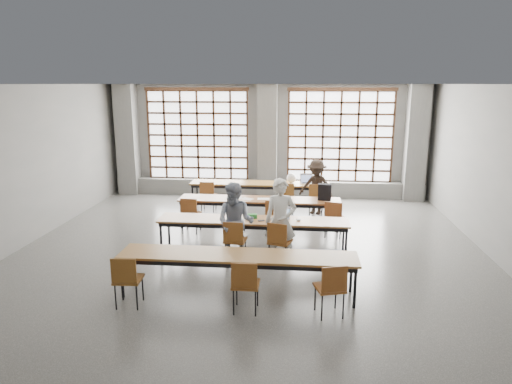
{
  "coord_description": "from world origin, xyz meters",
  "views": [
    {
      "loc": [
        1.04,
        -8.92,
        3.51
      ],
      "look_at": [
        0.12,
        0.4,
        1.28
      ],
      "focal_mm": 32.0,
      "sensor_mm": 36.0,
      "label": 1
    }
  ],
  "objects_px": {
    "chair_mid_right": "(334,215)",
    "chair_near_right": "(331,285)",
    "chair_back_mid": "(287,195)",
    "mouse": "(298,220)",
    "chair_back_left": "(208,193)",
    "chair_front_left": "(235,237)",
    "phone": "(261,221)",
    "backpack": "(325,192)",
    "chair_front_right": "(279,239)",
    "laptop_front": "(281,216)",
    "laptop_back": "(307,181)",
    "desk_row_b": "(259,201)",
    "green_box": "(251,216)",
    "student_back": "(316,187)",
    "plastic_bag": "(291,178)",
    "desk_row_a": "(260,185)",
    "desk_row_c": "(253,222)",
    "chair_back_right": "(316,196)",
    "chair_mid_centre": "(274,214)",
    "chair_near_left": "(127,276)",
    "red_pouch": "(128,276)",
    "student_female": "(236,222)",
    "chair_near_mid": "(245,281)",
    "chair_mid_left": "(190,211)",
    "desk_row_d": "(238,258)",
    "student_male": "(281,221)"
  },
  "relations": [
    {
      "from": "phone",
      "to": "backpack",
      "type": "relative_size",
      "value": 0.33
    },
    {
      "from": "laptop_back",
      "to": "mouse",
      "type": "xyz_separation_m",
      "value": [
        -0.21,
        -3.77,
        -0.04
      ]
    },
    {
      "from": "chair_mid_centre",
      "to": "chair_near_right",
      "type": "bearing_deg",
      "value": -73.8
    },
    {
      "from": "desk_row_d",
      "to": "red_pouch",
      "type": "xyz_separation_m",
      "value": [
        -1.7,
        -0.55,
        -0.16
      ]
    },
    {
      "from": "student_female",
      "to": "chair_back_right",
      "type": "bearing_deg",
      "value": 73.35
    },
    {
      "from": "chair_back_mid",
      "to": "chair_near_mid",
      "type": "distance_m",
      "value": 5.7
    },
    {
      "from": "chair_mid_right",
      "to": "laptop_front",
      "type": "height_order",
      "value": "laptop_front"
    },
    {
      "from": "laptop_front",
      "to": "laptop_back",
      "type": "xyz_separation_m",
      "value": [
        0.58,
        3.65,
        0.0
      ]
    },
    {
      "from": "chair_back_mid",
      "to": "mouse",
      "type": "relative_size",
      "value": 8.98
    },
    {
      "from": "chair_back_mid",
      "to": "backpack",
      "type": "distance_m",
      "value": 1.59
    },
    {
      "from": "chair_mid_right",
      "to": "laptop_front",
      "type": "relative_size",
      "value": 1.9
    },
    {
      "from": "desk_row_c",
      "to": "chair_back_mid",
      "type": "xyz_separation_m",
      "value": [
        0.61,
        3.02,
        -0.13
      ]
    },
    {
      "from": "chair_near_left",
      "to": "student_female",
      "type": "bearing_deg",
      "value": 56.31
    },
    {
      "from": "desk_row_d",
      "to": "plastic_bag",
      "type": "xyz_separation_m",
      "value": [
        0.76,
        5.73,
        0.21
      ]
    },
    {
      "from": "chair_mid_centre",
      "to": "chair_back_right",
      "type": "bearing_deg",
      "value": 61.06
    },
    {
      "from": "desk_row_c",
      "to": "mouse",
      "type": "bearing_deg",
      "value": -1.21
    },
    {
      "from": "chair_near_left",
      "to": "red_pouch",
      "type": "height_order",
      "value": "chair_near_left"
    },
    {
      "from": "desk_row_b",
      "to": "mouse",
      "type": "xyz_separation_m",
      "value": [
        0.98,
        -1.78,
        0.08
      ]
    },
    {
      "from": "student_back",
      "to": "plastic_bag",
      "type": "xyz_separation_m",
      "value": [
        -0.7,
        0.55,
        0.12
      ]
    },
    {
      "from": "chair_front_right",
      "to": "backpack",
      "type": "xyz_separation_m",
      "value": [
        1.0,
        2.44,
        0.39
      ]
    },
    {
      "from": "chair_mid_left",
      "to": "chair_back_right",
      "type": "bearing_deg",
      "value": 31.7
    },
    {
      "from": "desk_row_c",
      "to": "student_female",
      "type": "height_order",
      "value": "student_female"
    },
    {
      "from": "desk_row_b",
      "to": "red_pouch",
      "type": "relative_size",
      "value": 20.0
    },
    {
      "from": "chair_mid_left",
      "to": "chair_mid_centre",
      "type": "bearing_deg",
      "value": -0.0
    },
    {
      "from": "desk_row_b",
      "to": "green_box",
      "type": "xyz_separation_m",
      "value": [
        -0.02,
        -1.68,
        0.11
      ]
    },
    {
      "from": "desk_row_a",
      "to": "desk_row_c",
      "type": "height_order",
      "value": "same"
    },
    {
      "from": "chair_mid_centre",
      "to": "chair_near_mid",
      "type": "xyz_separation_m",
      "value": [
        -0.22,
        -3.8,
        0.0
      ]
    },
    {
      "from": "green_box",
      "to": "mouse",
      "type": "bearing_deg",
      "value": -5.71
    },
    {
      "from": "desk_row_a",
      "to": "chair_back_right",
      "type": "bearing_deg",
      "value": -21.48
    },
    {
      "from": "backpack",
      "to": "chair_mid_centre",
      "type": "bearing_deg",
      "value": -144.53
    },
    {
      "from": "plastic_bag",
      "to": "chair_front_left",
      "type": "bearing_deg",
      "value": -103.3
    },
    {
      "from": "chair_mid_right",
      "to": "green_box",
      "type": "height_order",
      "value": "chair_mid_right"
    },
    {
      "from": "chair_front_left",
      "to": "laptop_back",
      "type": "xyz_separation_m",
      "value": [
        1.46,
        4.38,
        0.25
      ]
    },
    {
      "from": "chair_front_right",
      "to": "student_female",
      "type": "bearing_deg",
      "value": 171.83
    },
    {
      "from": "student_female",
      "to": "green_box",
      "type": "distance_m",
      "value": 0.63
    },
    {
      "from": "chair_near_mid",
      "to": "student_male",
      "type": "height_order",
      "value": "student_male"
    },
    {
      "from": "chair_back_right",
      "to": "chair_front_right",
      "type": "height_order",
      "value": "same"
    },
    {
      "from": "chair_near_mid",
      "to": "plastic_bag",
      "type": "height_order",
      "value": "plastic_bag"
    },
    {
      "from": "student_back",
      "to": "green_box",
      "type": "bearing_deg",
      "value": -91.63
    },
    {
      "from": "chair_near_right",
      "to": "phone",
      "type": "height_order",
      "value": "chair_near_right"
    },
    {
      "from": "chair_back_left",
      "to": "chair_front_left",
      "type": "bearing_deg",
      "value": -70.66
    },
    {
      "from": "chair_near_left",
      "to": "student_back",
      "type": "xyz_separation_m",
      "value": [
        3.16,
        5.81,
        0.22
      ]
    },
    {
      "from": "chair_back_left",
      "to": "chair_front_left",
      "type": "distance_m",
      "value": 3.86
    },
    {
      "from": "chair_mid_right",
      "to": "red_pouch",
      "type": "bearing_deg",
      "value": -133.31
    },
    {
      "from": "chair_mid_right",
      "to": "chair_near_right",
      "type": "distance_m",
      "value": 3.8
    },
    {
      "from": "desk_row_b",
      "to": "chair_near_left",
      "type": "bearing_deg",
      "value": -111.17
    },
    {
      "from": "desk_row_a",
      "to": "desk_row_b",
      "type": "distance_m",
      "value": 1.89
    },
    {
      "from": "desk_row_b",
      "to": "desk_row_c",
      "type": "relative_size",
      "value": 1.0
    },
    {
      "from": "laptop_front",
      "to": "desk_row_b",
      "type": "bearing_deg",
      "value": 110.03
    },
    {
      "from": "chair_near_mid",
      "to": "chair_back_left",
      "type": "bearing_deg",
      "value": 107.04
    }
  ]
}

